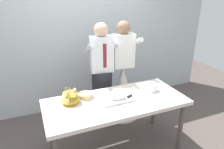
# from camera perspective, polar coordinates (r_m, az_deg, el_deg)

# --- Properties ---
(ground_plane) EXTENTS (8.00, 8.00, 0.00)m
(ground_plane) POSITION_cam_1_polar(r_m,az_deg,el_deg) (3.09, 1.01, -19.86)
(ground_plane) COLOR #564C47
(rear_wall) EXTENTS (5.20, 0.10, 2.90)m
(rear_wall) POSITION_cam_1_polar(r_m,az_deg,el_deg) (3.73, -8.08, 12.31)
(rear_wall) COLOR silver
(rear_wall) RESTS_ON ground_plane
(dessert_table) EXTENTS (1.80, 0.80, 0.78)m
(dessert_table) POSITION_cam_1_polar(r_m,az_deg,el_deg) (2.68, 1.11, -8.59)
(dessert_table) COLOR silver
(dessert_table) RESTS_ON ground_plane
(cupcake_stand) EXTENTS (0.23, 0.23, 0.21)m
(cupcake_stand) POSITION_cam_1_polar(r_m,az_deg,el_deg) (2.59, -11.48, -6.24)
(cupcake_stand) COLOR gold
(cupcake_stand) RESTS_ON dessert_table
(main_cake_tray) EXTENTS (0.42, 0.33, 0.12)m
(main_cake_tray) POSITION_cam_1_polar(r_m,az_deg,el_deg) (2.65, 1.32, -6.04)
(main_cake_tray) COLOR silver
(main_cake_tray) RESTS_ON dessert_table
(plate_stack) EXTENTS (0.19, 0.19, 0.10)m
(plate_stack) POSITION_cam_1_polar(r_m,az_deg,el_deg) (2.93, 10.70, -3.44)
(plate_stack) COLOR white
(plate_stack) RESTS_ON dessert_table
(round_cake) EXTENTS (0.24, 0.24, 0.07)m
(round_cake) POSITION_cam_1_polar(r_m,az_deg,el_deg) (2.70, -7.36, -5.91)
(round_cake) COLOR white
(round_cake) RESTS_ON dessert_table
(person_groom) EXTENTS (0.52, 0.54, 1.66)m
(person_groom) POSITION_cam_1_polar(r_m,az_deg,el_deg) (3.26, -2.78, -1.84)
(person_groom) COLOR #232328
(person_groom) RESTS_ON ground_plane
(person_bride) EXTENTS (0.56, 0.56, 1.66)m
(person_bride) POSITION_cam_1_polar(r_m,az_deg,el_deg) (3.50, 2.90, -3.03)
(person_bride) COLOR white
(person_bride) RESTS_ON ground_plane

